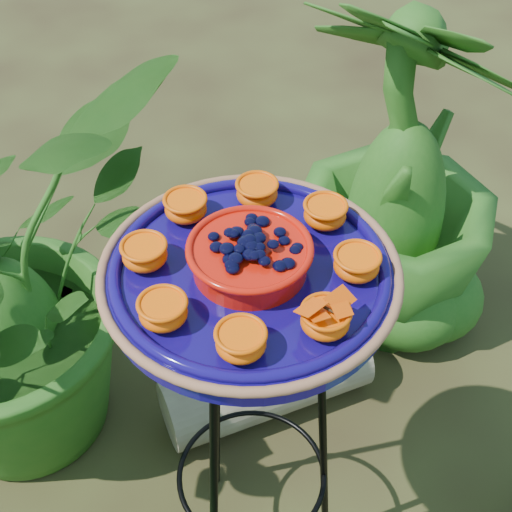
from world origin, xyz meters
name	(u,v)px	position (x,y,z in m)	size (l,w,h in m)	color
ground_plane	(268,495)	(0.00, 0.00, 0.00)	(20.00, 20.00, 0.00)	black
tripod_stand	(251,413)	(-0.08, -0.09, 0.56)	(0.39, 0.39, 0.92)	black
feeder_dish	(250,270)	(-0.08, -0.10, 0.96)	(0.55, 0.55, 0.11)	#100759
driftwood_log	(266,384)	(0.10, 0.27, 0.10)	(0.20, 0.20, 0.59)	gray
shrub_back_right	(402,173)	(0.60, 0.52, 0.54)	(0.61, 0.61, 1.08)	#225516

